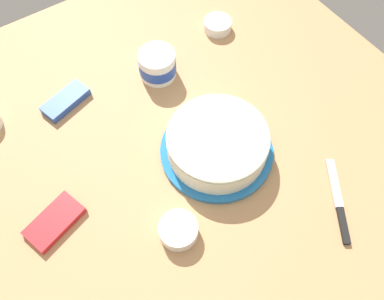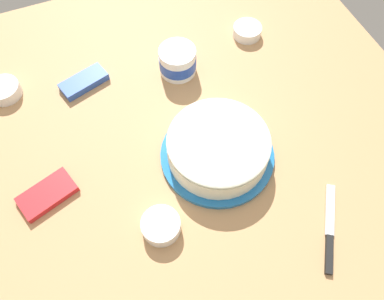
{
  "view_description": "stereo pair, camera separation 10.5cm",
  "coord_description": "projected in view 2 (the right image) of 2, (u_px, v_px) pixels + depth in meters",
  "views": [
    {
      "loc": [
        -0.26,
        -0.45,
        0.95
      ],
      "look_at": [
        0.03,
        -0.01,
        0.04
      ],
      "focal_mm": 36.45,
      "sensor_mm": 36.0,
      "label": 1
    },
    {
      "loc": [
        -0.16,
        -0.5,
        0.95
      ],
      "look_at": [
        0.03,
        -0.01,
        0.04
      ],
      "focal_mm": 36.45,
      "sensor_mm": 36.0,
      "label": 2
    }
  ],
  "objects": [
    {
      "name": "ground_plane",
      "position": [
        179.0,
        156.0,
        1.09
      ],
      "size": [
        1.54,
        1.54,
        0.0
      ],
      "primitive_type": "plane",
      "color": "tan"
    },
    {
      "name": "frosted_cake",
      "position": [
        218.0,
        148.0,
        1.04
      ],
      "size": [
        0.32,
        0.32,
        0.1
      ],
      "color": "#1E6BB2",
      "rests_on": "ground_plane"
    },
    {
      "name": "spreading_knife",
      "position": [
        329.0,
        235.0,
        0.97
      ],
      "size": [
        0.15,
        0.21,
        0.01
      ],
      "color": "silver",
      "rests_on": "ground_plane"
    },
    {
      "name": "sprinkle_bowl_yellow",
      "position": [
        247.0,
        31.0,
        1.3
      ],
      "size": [
        0.09,
        0.09,
        0.03
      ],
      "color": "white",
      "rests_on": "ground_plane"
    },
    {
      "name": "candy_box_lower",
      "position": [
        47.0,
        194.0,
        1.02
      ],
      "size": [
        0.16,
        0.12,
        0.02
      ],
      "primitive_type": "cube",
      "rotation": [
        0.0,
        0.0,
        0.31
      ],
      "color": "red",
      "rests_on": "ground_plane"
    },
    {
      "name": "frosting_tub",
      "position": [
        178.0,
        61.0,
        1.2
      ],
      "size": [
        0.12,
        0.12,
        0.09
      ],
      "color": "white",
      "rests_on": "ground_plane"
    },
    {
      "name": "sprinkle_bowl_green",
      "position": [
        161.0,
        226.0,
        0.96
      ],
      "size": [
        0.1,
        0.1,
        0.04
      ],
      "color": "white",
      "rests_on": "ground_plane"
    },
    {
      "name": "sprinkle_bowl_pink",
      "position": [
        4.0,
        90.0,
        1.18
      ],
      "size": [
        0.1,
        0.1,
        0.04
      ],
      "color": "white",
      "rests_on": "ground_plane"
    },
    {
      "name": "candy_box_upper",
      "position": [
        84.0,
        82.0,
        1.2
      ],
      "size": [
        0.16,
        0.1,
        0.02
      ],
      "primitive_type": "cube",
      "rotation": [
        0.0,
        0.0,
        0.29
      ],
      "color": "#2D51B2",
      "rests_on": "ground_plane"
    }
  ]
}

